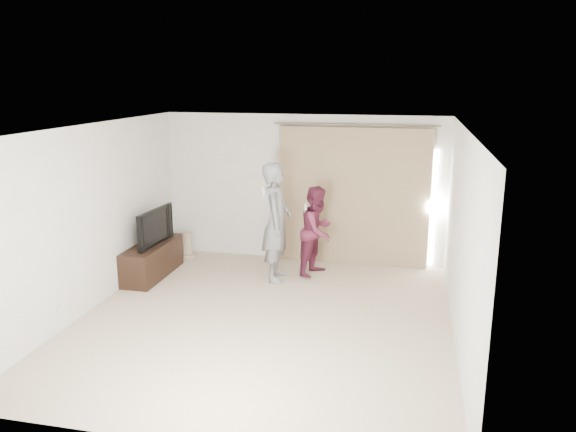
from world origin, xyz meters
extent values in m
plane|color=tan|center=(0.00, 0.00, 0.00)|extent=(5.50, 5.50, 0.00)
cube|color=silver|center=(0.00, 2.75, 1.30)|extent=(5.00, 0.04, 2.60)
cube|color=silver|center=(-2.50, 0.00, 1.30)|extent=(0.04, 5.50, 2.60)
cube|color=silver|center=(-2.48, 0.40, 1.20)|extent=(0.02, 0.08, 0.12)
cube|color=silver|center=(-2.48, -0.90, 0.30)|extent=(0.02, 0.08, 0.12)
cube|color=white|center=(0.00, 0.00, 2.60)|extent=(5.00, 5.50, 0.01)
cube|color=tan|center=(0.90, 2.68, 1.20)|extent=(2.60, 0.10, 2.40)
cylinder|color=brown|center=(0.90, 2.68, 2.44)|extent=(2.80, 0.03, 0.03)
cube|color=white|center=(2.26, 2.72, 1.05)|extent=(0.08, 0.04, 2.00)
cube|color=black|center=(-2.27, 1.31, 0.27)|extent=(0.49, 1.43, 0.55)
imported|color=black|center=(-2.27, 1.31, 0.85)|extent=(0.22, 1.05, 0.60)
cylinder|color=tan|center=(-2.10, 2.40, 0.03)|extent=(0.34, 0.34, 0.06)
cylinder|color=tan|center=(-2.10, 2.40, 0.26)|extent=(0.19, 0.19, 0.40)
imported|color=slate|center=(-0.21, 1.61, 0.96)|extent=(0.52, 0.74, 1.92)
cube|color=silver|center=(-0.39, 1.51, 1.48)|extent=(0.04, 0.04, 0.14)
cube|color=silver|center=(-0.39, 1.73, 1.35)|extent=(0.05, 0.05, 0.09)
imported|color=#5E1F35|center=(0.39, 2.00, 0.75)|extent=(0.78, 0.88, 1.50)
cube|color=silver|center=(0.21, 1.90, 1.15)|extent=(0.04, 0.04, 0.14)
cube|color=silver|center=(0.21, 2.12, 1.05)|extent=(0.05, 0.05, 0.09)
camera|label=1|loc=(1.86, -6.84, 3.22)|focal=35.00mm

